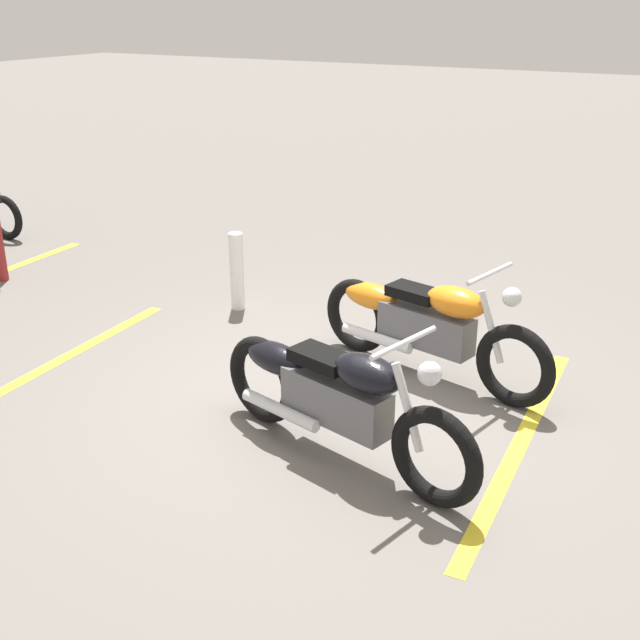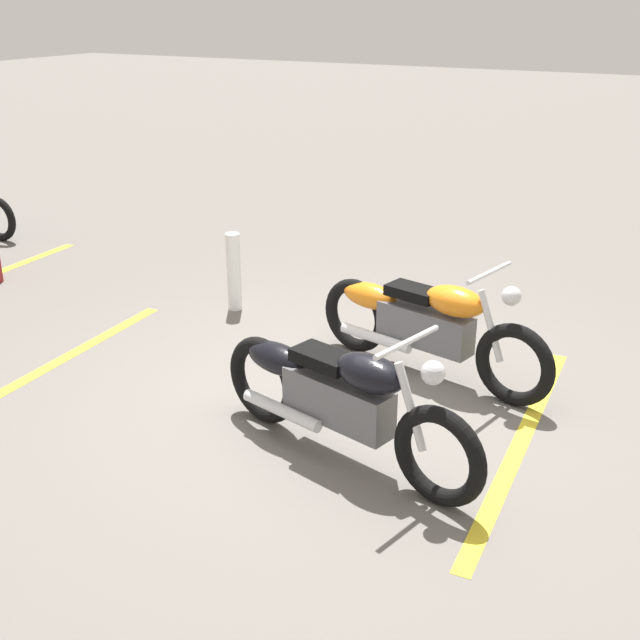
{
  "view_description": "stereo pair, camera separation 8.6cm",
  "coord_description": "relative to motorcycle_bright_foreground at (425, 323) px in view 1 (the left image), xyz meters",
  "views": [
    {
      "loc": [
        -2.56,
        5.0,
        2.97
      ],
      "look_at": [
        0.15,
        0.0,
        0.65
      ],
      "focal_mm": 44.86,
      "sensor_mm": 36.0,
      "label": 1
    },
    {
      "loc": [
        -2.49,
        5.04,
        2.97
      ],
      "look_at": [
        0.15,
        0.0,
        0.65
      ],
      "focal_mm": 44.86,
      "sensor_mm": 36.0,
      "label": 2
    }
  ],
  "objects": [
    {
      "name": "ground_plane",
      "position": [
        0.42,
        0.76,
        -0.46
      ],
      "size": [
        60.0,
        60.0,
        0.0
      ],
      "primitive_type": "plane",
      "color": "#66605B"
    },
    {
      "name": "motorcycle_bright_foreground",
      "position": [
        0.0,
        0.0,
        0.0
      ],
      "size": [
        2.2,
        0.74,
        1.04
      ],
      "rotation": [
        0.0,
        0.0,
        2.91
      ],
      "color": "black",
      "rests_on": "ground"
    },
    {
      "name": "motorcycle_dark_foreground",
      "position": [
        0.06,
        1.49,
        0.0
      ],
      "size": [
        2.19,
        0.77,
        1.04
      ],
      "rotation": [
        0.0,
        0.0,
        2.89
      ],
      "color": "black",
      "rests_on": "ground"
    },
    {
      "name": "bollard_post",
      "position": [
        2.22,
        -0.52,
        -0.07
      ],
      "size": [
        0.14,
        0.14,
        0.79
      ],
      "primitive_type": "cylinder",
      "color": "white",
      "rests_on": "ground"
    },
    {
      "name": "parking_stripe_near",
      "position": [
        -1.04,
        0.71,
        -0.46
      ],
      "size": [
        0.26,
        3.2,
        0.01
      ],
      "primitive_type": "cube",
      "rotation": [
        0.0,
        0.0,
        1.62
      ],
      "color": "yellow",
      "rests_on": "ground"
    },
    {
      "name": "parking_stripe_mid",
      "position": [
        2.88,
        1.48,
        -0.46
      ],
      "size": [
        0.26,
        3.2,
        0.01
      ],
      "primitive_type": "cube",
      "rotation": [
        0.0,
        0.0,
        1.62
      ],
      "color": "yellow",
      "rests_on": "ground"
    }
  ]
}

